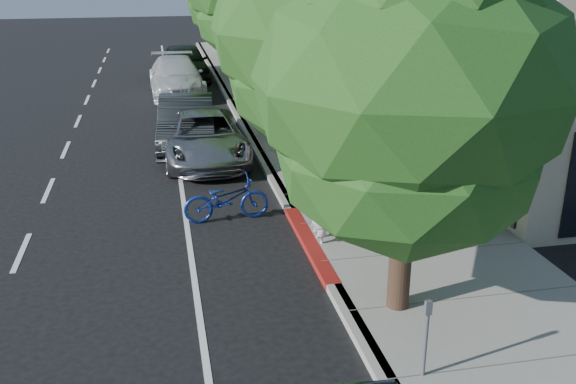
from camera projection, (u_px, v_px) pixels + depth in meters
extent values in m
plane|color=black|center=(321.00, 268.00, 13.23)|extent=(120.00, 120.00, 0.00)
cube|color=gray|center=(329.00, 150.00, 20.99)|extent=(4.60, 56.00, 0.15)
cube|color=#9E998E|center=(260.00, 154.00, 20.56)|extent=(0.30, 56.00, 0.15)
cube|color=maroon|center=(310.00, 244.00, 14.12)|extent=(0.32, 4.00, 0.15)
cube|color=#B5A58B|center=(425.00, 13.00, 30.36)|extent=(10.00, 36.00, 7.00)
cylinder|color=black|center=(401.00, 253.00, 11.15)|extent=(0.40, 0.40, 2.38)
ellipsoid|color=#224514|center=(408.00, 150.00, 10.50)|extent=(4.40, 4.40, 3.52)
ellipsoid|color=#224514|center=(412.00, 80.00, 10.10)|extent=(5.17, 5.17, 4.14)
cylinder|color=black|center=(317.00, 153.00, 16.65)|extent=(0.40, 0.40, 2.48)
ellipsoid|color=#224514|center=(319.00, 78.00, 15.97)|extent=(4.58, 4.58, 3.67)
ellipsoid|color=#224514|center=(320.00, 28.00, 15.56)|extent=(5.39, 5.39, 4.31)
cylinder|color=black|center=(276.00, 106.00, 22.19)|extent=(0.40, 0.40, 2.32)
ellipsoid|color=#224514|center=(275.00, 53.00, 21.56)|extent=(3.58, 3.58, 2.86)
ellipsoid|color=#224514|center=(275.00, 18.00, 21.17)|extent=(4.21, 4.21, 3.37)
cylinder|color=black|center=(250.00, 70.00, 27.62)|extent=(0.40, 0.40, 2.83)
ellipsoid|color=#224514|center=(249.00, 17.00, 26.84)|extent=(4.55, 4.55, 3.64)
cylinder|color=black|center=(233.00, 51.00, 33.13)|extent=(0.40, 0.40, 2.85)
ellipsoid|color=#224514|center=(232.00, 6.00, 32.35)|extent=(4.46, 4.46, 3.57)
cylinder|color=black|center=(221.00, 38.00, 38.66)|extent=(0.40, 0.40, 2.76)
ellipsoid|color=#224514|center=(220.00, 1.00, 37.91)|extent=(4.02, 4.02, 3.21)
imported|color=silver|center=(321.00, 210.00, 13.91)|extent=(0.52, 0.70, 1.74)
imported|color=navy|center=(227.00, 199.00, 15.42)|extent=(2.12, 0.87, 1.09)
imported|color=#99999D|center=(203.00, 137.00, 19.99)|extent=(2.63, 5.45, 1.50)
imported|color=#212527|center=(187.00, 123.00, 21.26)|extent=(2.10, 5.19, 1.68)
imported|color=silver|center=(176.00, 77.00, 29.35)|extent=(2.51, 5.84, 1.68)
imported|color=black|center=(185.00, 62.00, 32.99)|extent=(2.50, 5.43, 1.80)
imported|color=black|center=(335.00, 155.00, 17.35)|extent=(1.00, 0.91, 1.67)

